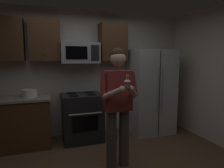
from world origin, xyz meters
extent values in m
cube|color=beige|center=(0.00, 1.75, 1.30)|extent=(4.40, 0.10, 2.60)
cube|color=beige|center=(2.25, 0.30, 1.30)|extent=(0.10, 4.40, 2.60)
cube|color=black|center=(-0.15, 1.36, 0.46)|extent=(0.76, 0.66, 0.92)
cube|color=black|center=(-0.15, 1.02, 0.42)|extent=(0.48, 0.01, 0.28)
cylinder|color=#99999E|center=(-0.15, 1.00, 0.62)|extent=(0.60, 0.03, 0.03)
cylinder|color=black|center=(-0.33, 1.22, 0.93)|extent=(0.18, 0.18, 0.01)
cylinder|color=black|center=(0.03, 1.22, 0.93)|extent=(0.18, 0.18, 0.01)
cylinder|color=black|center=(-0.33, 1.50, 0.93)|extent=(0.18, 0.18, 0.01)
cylinder|color=black|center=(0.03, 1.50, 0.93)|extent=(0.18, 0.18, 0.01)
cube|color=#9EA0A5|center=(-0.15, 1.48, 1.72)|extent=(0.74, 0.40, 0.40)
cube|color=black|center=(-0.24, 1.28, 1.72)|extent=(0.40, 0.01, 0.24)
cube|color=black|center=(0.11, 1.28, 1.72)|extent=(0.16, 0.01, 0.30)
cube|color=#B7BABF|center=(1.35, 1.32, 0.90)|extent=(0.90, 0.72, 1.80)
cylinder|color=gray|center=(1.30, 0.94, 1.00)|extent=(0.02, 0.02, 0.90)
cylinder|color=gray|center=(1.40, 0.94, 1.00)|extent=(0.02, 0.02, 0.90)
cube|color=black|center=(1.35, 0.95, 0.90)|extent=(0.01, 0.01, 1.74)
cube|color=#4C301C|center=(-0.80, 1.53, 1.95)|extent=(0.55, 0.34, 0.76)
sphere|color=brown|center=(-0.80, 1.35, 1.70)|extent=(0.03, 0.03, 0.03)
cube|color=#4C301C|center=(0.55, 1.53, 1.95)|extent=(0.55, 0.34, 0.76)
sphere|color=brown|center=(0.55, 1.35, 1.70)|extent=(0.03, 0.03, 0.03)
cube|color=#4C301C|center=(-1.45, 1.38, 0.44)|extent=(1.40, 0.62, 0.88)
cube|color=gray|center=(-1.45, 1.38, 0.90)|extent=(1.44, 0.66, 0.04)
cylinder|color=white|center=(-1.10, 1.41, 0.98)|extent=(0.28, 0.28, 0.12)
torus|color=white|center=(-1.10, 1.41, 1.04)|extent=(0.29, 0.29, 0.02)
cylinder|color=#4C4742|center=(0.08, 0.21, 0.43)|extent=(0.15, 0.15, 0.86)
cylinder|color=#4C4742|center=(0.28, 0.21, 0.43)|extent=(0.15, 0.15, 0.86)
cube|color=maroon|center=(0.18, 0.21, 1.15)|extent=(0.38, 0.22, 0.58)
sphere|color=beige|center=(0.18, 0.21, 1.61)|extent=(0.22, 0.22, 0.22)
sphere|color=#382314|center=(0.18, 0.22, 1.66)|extent=(0.20, 0.20, 0.20)
cylinder|color=maroon|center=(-0.04, 0.18, 1.25)|extent=(0.15, 0.18, 0.35)
cylinder|color=beige|center=(0.03, 0.02, 1.15)|extent=(0.26, 0.33, 0.21)
sphere|color=beige|center=(0.12, -0.11, 1.22)|extent=(0.09, 0.09, 0.09)
cylinder|color=maroon|center=(0.41, 0.18, 1.25)|extent=(0.15, 0.18, 0.35)
cylinder|color=beige|center=(0.33, 0.02, 1.15)|extent=(0.26, 0.33, 0.21)
sphere|color=beige|center=(0.24, -0.11, 1.22)|extent=(0.09, 0.09, 0.09)
cylinder|color=#A87F56|center=(0.18, -0.13, 1.26)|extent=(0.08, 0.08, 0.06)
ellipsoid|color=#F2B2CC|center=(0.18, -0.13, 1.31)|extent=(0.09, 0.09, 0.06)
cylinder|color=#4CBF66|center=(0.20, -0.13, 1.36)|extent=(0.01, 0.01, 0.06)
ellipsoid|color=#FFD159|center=(0.20, -0.13, 1.40)|extent=(0.01, 0.01, 0.02)
cylinder|color=#F2D84C|center=(0.18, -0.11, 1.36)|extent=(0.01, 0.01, 0.06)
ellipsoid|color=#FFD159|center=(0.18, -0.11, 1.40)|extent=(0.01, 0.01, 0.02)
cylinder|color=#4C7FE5|center=(0.18, -0.14, 1.36)|extent=(0.01, 0.01, 0.06)
ellipsoid|color=#FFD159|center=(0.18, -0.14, 1.40)|extent=(0.01, 0.01, 0.02)
camera|label=1|loc=(-0.79, -2.40, 1.60)|focal=31.35mm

